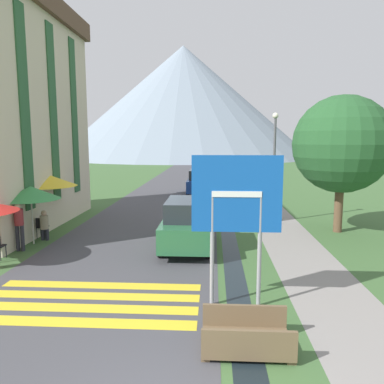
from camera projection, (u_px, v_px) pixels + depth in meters
The scene contains 18 objects.
ground_plane at pixel (205, 200), 24.82m from camera, with size 160.00×160.00×0.00m, color #3D6033.
road at pixel (181, 183), 34.85m from camera, with size 6.40×60.00×0.01m.
footpath at pixel (246, 183), 34.51m from camera, with size 2.20×60.00×0.01m.
drainage_channel at pixel (220, 183), 34.64m from camera, with size 0.60×60.00×0.00m.
crosswalk_marking at pixel (89, 302), 9.25m from camera, with size 5.44×2.54×0.01m.
mountain_distant at pixel (183, 102), 85.76m from camera, with size 57.80×57.80×25.01m.
road_sign at pixel (236, 207), 8.72m from camera, with size 2.10×0.11×3.63m.
footbridge at pixel (246, 338), 7.15m from camera, with size 1.70×1.10×0.65m.
parked_car_near at pixel (187, 223), 13.83m from camera, with size 1.82×4.23×1.82m.
parked_car_far at pixel (201, 182), 27.43m from camera, with size 1.93×4.49×1.82m.
cafe_chair_far_left at pixel (41, 226), 15.20m from camera, with size 0.40×0.40×0.85m.
cafe_chair_middle at pixel (14, 234), 13.86m from camera, with size 0.40×0.40×0.85m.
cafe_umbrella_middle_green at pixel (31, 193), 14.14m from camera, with size 2.16×2.16×2.24m.
cafe_umbrella_rear_yellow at pixel (48, 180), 16.44m from camera, with size 2.49×2.49×2.47m.
person_standing_terrace at pixel (19, 223), 13.36m from camera, with size 0.32×0.32×1.75m.
person_seated_far at pixel (44, 224), 14.86m from camera, with size 0.32×0.32×1.21m.
streetlamp at pixel (274, 158), 17.78m from camera, with size 0.28×0.28×5.24m.
tree_by_path at pixel (342, 144), 15.79m from camera, with size 4.13×4.13×5.85m.
Camera 1 is at (0.54, -4.52, 3.98)m, focal length 35.00 mm.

